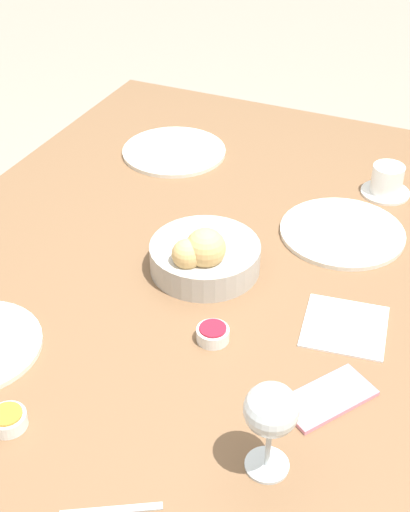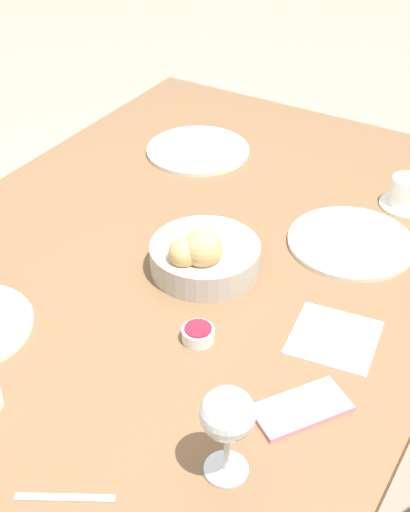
# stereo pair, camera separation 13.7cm
# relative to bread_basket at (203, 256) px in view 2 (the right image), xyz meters

# --- Properties ---
(ground_plane) EXTENTS (10.00, 10.00, 0.00)m
(ground_plane) POSITION_rel_bread_basket_xyz_m (-0.03, -0.06, -0.80)
(ground_plane) COLOR gray
(dining_table) EXTENTS (1.51, 1.06, 0.76)m
(dining_table) POSITION_rel_bread_basket_xyz_m (-0.03, -0.06, -0.12)
(dining_table) COLOR brown
(dining_table) RESTS_ON ground_plane
(bread_basket) EXTENTS (0.21, 0.21, 0.12)m
(bread_basket) POSITION_rel_bread_basket_xyz_m (0.00, 0.00, 0.00)
(bread_basket) COLOR #B2ADA3
(bread_basket) RESTS_ON dining_table
(plate_near_left) EXTENTS (0.26, 0.26, 0.01)m
(plate_near_left) POSITION_rel_bread_basket_xyz_m (-0.41, -0.27, -0.03)
(plate_near_left) COLOR silver
(plate_near_left) RESTS_ON dining_table
(plate_far_center) EXTENTS (0.26, 0.26, 0.01)m
(plate_far_center) POSITION_rel_bread_basket_xyz_m (-0.23, 0.21, -0.03)
(plate_far_center) COLOR silver
(plate_far_center) RESTS_ON dining_table
(wine_glass) EXTENTS (0.08, 0.08, 0.16)m
(wine_glass) POSITION_rel_bread_basket_xyz_m (0.38, 0.27, 0.07)
(wine_glass) COLOR silver
(wine_glass) RESTS_ON dining_table
(coffee_cup) EXTENTS (0.11, 0.11, 0.07)m
(coffee_cup) POSITION_rel_bread_basket_xyz_m (-0.43, 0.26, -0.01)
(coffee_cup) COLOR white
(coffee_cup) RESTS_ON dining_table
(jam_bowl_berry) EXTENTS (0.06, 0.06, 0.03)m
(jam_bowl_berry) POSITION_rel_bread_basket_xyz_m (0.17, 0.09, -0.02)
(jam_bowl_berry) COLOR white
(jam_bowl_berry) RESTS_ON dining_table
(spoon_coffee) EXTENTS (0.08, 0.13, 0.00)m
(spoon_coffee) POSITION_rel_bread_basket_xyz_m (0.53, 0.10, -0.04)
(spoon_coffee) COLOR #B7B7BC
(spoon_coffee) RESTS_ON dining_table
(napkin) EXTENTS (0.16, 0.16, 0.00)m
(napkin) POSITION_rel_bread_basket_xyz_m (0.05, 0.29, -0.04)
(napkin) COLOR white
(napkin) RESTS_ON dining_table
(cell_phone) EXTENTS (0.17, 0.14, 0.01)m
(cell_phone) POSITION_rel_bread_basket_xyz_m (0.22, 0.31, -0.03)
(cell_phone) COLOR pink
(cell_phone) RESTS_ON dining_table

